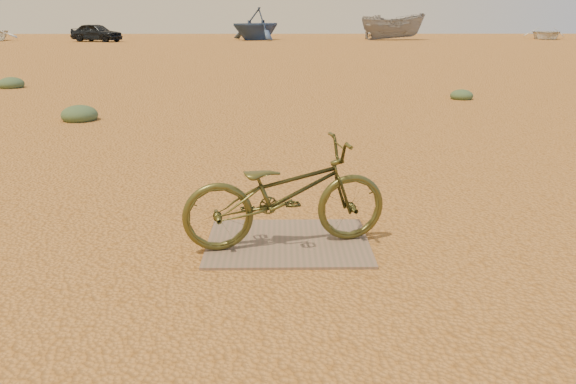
{
  "coord_description": "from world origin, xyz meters",
  "views": [
    {
      "loc": [
        0.28,
        -4.12,
        1.86
      ],
      "look_at": [
        0.34,
        0.33,
        0.46
      ],
      "focal_mm": 35.0,
      "sensor_mm": 36.0,
      "label": 1
    }
  ],
  "objects_px": {
    "plywood_board": "(288,242)",
    "bicycle": "(286,193)",
    "boat_far_right": "(546,33)",
    "car": "(96,32)",
    "boat_mid_right": "(393,27)",
    "boat_far_left": "(256,24)"
  },
  "relations": [
    {
      "from": "bicycle",
      "to": "boat_far_right",
      "type": "height_order",
      "value": "boat_far_right"
    },
    {
      "from": "plywood_board",
      "to": "bicycle",
      "type": "relative_size",
      "value": 0.81
    },
    {
      "from": "car",
      "to": "boat_far_left",
      "type": "distance_m",
      "value": 12.31
    },
    {
      "from": "bicycle",
      "to": "car",
      "type": "bearing_deg",
      "value": 7.4
    },
    {
      "from": "boat_far_left",
      "to": "boat_far_right",
      "type": "height_order",
      "value": "boat_far_left"
    },
    {
      "from": "car",
      "to": "boat_far_left",
      "type": "bearing_deg",
      "value": -55.81
    },
    {
      "from": "plywood_board",
      "to": "boat_far_left",
      "type": "height_order",
      "value": "boat_far_left"
    },
    {
      "from": "car",
      "to": "boat_mid_right",
      "type": "relative_size",
      "value": 0.73
    },
    {
      "from": "plywood_board",
      "to": "boat_mid_right",
      "type": "relative_size",
      "value": 0.26
    },
    {
      "from": "boat_far_right",
      "to": "boat_mid_right",
      "type": "bearing_deg",
      "value": -154.78
    },
    {
      "from": "boat_mid_right",
      "to": "boat_far_right",
      "type": "bearing_deg",
      "value": -93.12
    },
    {
      "from": "plywood_board",
      "to": "car",
      "type": "relative_size",
      "value": 0.35
    },
    {
      "from": "boat_mid_right",
      "to": "car",
      "type": "bearing_deg",
      "value": 87.43
    },
    {
      "from": "plywood_board",
      "to": "bicycle",
      "type": "height_order",
      "value": "bicycle"
    },
    {
      "from": "plywood_board",
      "to": "boat_far_right",
      "type": "xyz_separation_m",
      "value": [
        22.36,
        44.26,
        0.47
      ]
    },
    {
      "from": "plywood_board",
      "to": "car",
      "type": "distance_m",
      "value": 42.19
    },
    {
      "from": "bicycle",
      "to": "boat_mid_right",
      "type": "bearing_deg",
      "value": -23.91
    },
    {
      "from": "boat_far_right",
      "to": "car",
      "type": "bearing_deg",
      "value": -154.43
    },
    {
      "from": "bicycle",
      "to": "boat_far_left",
      "type": "bearing_deg",
      "value": -9.23
    },
    {
      "from": "bicycle",
      "to": "boat_far_left",
      "type": "xyz_separation_m",
      "value": [
        -1.95,
        42.68,
        0.81
      ]
    },
    {
      "from": "plywood_board",
      "to": "bicycle",
      "type": "xyz_separation_m",
      "value": [
        -0.02,
        -0.06,
        0.46
      ]
    },
    {
      "from": "plywood_board",
      "to": "boat_far_left",
      "type": "relative_size",
      "value": 0.28
    }
  ]
}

